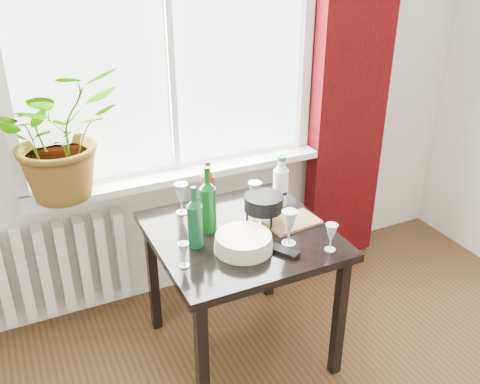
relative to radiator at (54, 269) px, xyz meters
name	(u,v)px	position (x,y,z in m)	size (l,w,h in m)	color
window	(167,32)	(0.75, 0.04, 1.22)	(1.72, 0.08, 1.62)	white
windowsill	(180,174)	(0.75, -0.03, 0.44)	(1.72, 0.20, 0.04)	silver
curtain	(353,72)	(1.87, -0.06, 0.92)	(0.50, 0.12, 2.56)	#330406
radiator	(54,269)	(0.00, 0.00, 0.00)	(0.80, 0.10, 0.55)	silver
table	(241,248)	(0.85, -0.63, 0.27)	(0.85, 0.85, 0.74)	black
potted_plant	(59,134)	(0.13, -0.07, 0.80)	(0.60, 0.52, 0.67)	#247E21
wine_bottle_left	(195,217)	(0.61, -0.65, 0.51)	(0.07, 0.07, 0.31)	#0D4621
wine_bottle_right	(208,199)	(0.71, -0.55, 0.53)	(0.08, 0.08, 0.35)	#0C4114
bottle_amber	(208,185)	(0.80, -0.33, 0.50)	(0.07, 0.07, 0.27)	maroon
cleaning_bottle	(281,181)	(1.16, -0.46, 0.50)	(0.08, 0.08, 0.28)	white
wineglass_front_right	(289,227)	(1.01, -0.83, 0.45)	(0.08, 0.08, 0.18)	silver
wineglass_far_right	(331,237)	(1.15, -0.96, 0.43)	(0.06, 0.06, 0.14)	silver
wineglass_back_center	(255,196)	(1.01, -0.46, 0.44)	(0.07, 0.07, 0.17)	#B6BCC4
wineglass_back_left	(181,198)	(0.66, -0.32, 0.45)	(0.07, 0.07, 0.17)	silver
wineglass_front_left	(184,255)	(0.50, -0.79, 0.42)	(0.05, 0.05, 0.12)	silver
plate_stack	(243,242)	(0.79, -0.78, 0.40)	(0.28, 0.28, 0.07)	beige
fondue_pot	(263,209)	(0.99, -0.59, 0.44)	(0.22, 0.19, 0.15)	black
tv_remote	(280,250)	(0.93, -0.86, 0.37)	(0.06, 0.19, 0.02)	black
cutting_board	(292,222)	(1.12, -0.67, 0.37)	(0.26, 0.17, 0.01)	olive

